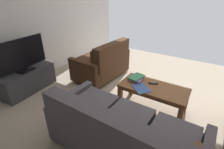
{
  "coord_description": "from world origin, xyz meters",
  "views": [
    {
      "loc": [
        -0.66,
        2.47,
        1.9
      ],
      "look_at": [
        0.53,
        0.58,
        0.76
      ],
      "focal_mm": 27.06,
      "sensor_mm": 36.0,
      "label": 1
    }
  ],
  "objects": [
    {
      "name": "flat_tv",
      "position": [
        2.37,
        0.83,
        0.78
      ],
      "size": [
        0.22,
        0.99,
        0.63
      ],
      "color": "black",
      "rests_on": "tv_stand"
    },
    {
      "name": "ground_plane",
      "position": [
        0.0,
        0.0,
        -0.0
      ],
      "size": [
        5.55,
        5.43,
        0.01
      ],
      "primitive_type": "cube",
      "color": "tan"
    },
    {
      "name": "loose_magazine",
      "position": [
        0.17,
        0.25,
        0.46
      ],
      "size": [
        0.37,
        0.36,
        0.01
      ],
      "primitive_type": "cube",
      "rotation": [
        0.0,
        0.0,
        4.03
      ],
      "color": "#385693",
      "rests_on": "coffee_table"
    },
    {
      "name": "book_stack",
      "position": [
        0.37,
        0.04,
        0.49
      ],
      "size": [
        0.25,
        0.32,
        0.07
      ],
      "color": "#996699",
      "rests_on": "coffee_table"
    },
    {
      "name": "tv_remote",
      "position": [
        0.06,
        0.0,
        0.47
      ],
      "size": [
        0.16,
        0.1,
        0.02
      ],
      "color": "black",
      "rests_on": "coffee_table"
    },
    {
      "name": "sofa_main",
      "position": [
        0.03,
        1.18,
        0.36
      ],
      "size": [
        1.86,
        0.91,
        0.86
      ],
      "color": "black",
      "rests_on": "ground"
    },
    {
      "name": "tv_stand",
      "position": [
        2.37,
        0.84,
        0.23
      ],
      "size": [
        0.45,
        1.1,
        0.46
      ],
      "color": "#38383D",
      "rests_on": "ground"
    },
    {
      "name": "wall_right",
      "position": [
        2.78,
        0.0,
        1.4
      ],
      "size": [
        0.12,
        5.43,
        2.81
      ],
      "primitive_type": "cube",
      "color": "silver",
      "rests_on": "ground"
    },
    {
      "name": "coffee_table",
      "position": [
        0.02,
        0.09,
        0.38
      ],
      "size": [
        1.1,
        0.54,
        0.46
      ],
      "color": "brown",
      "rests_on": "ground"
    },
    {
      "name": "loveseat_near",
      "position": [
        1.41,
        -0.46,
        0.37
      ],
      "size": [
        0.88,
        1.32,
        0.88
      ],
      "color": "black",
      "rests_on": "ground"
    }
  ]
}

